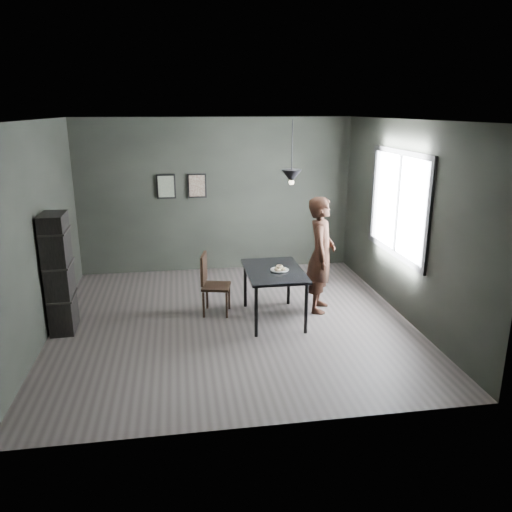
{
  "coord_description": "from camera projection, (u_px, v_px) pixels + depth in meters",
  "views": [
    {
      "loc": [
        -0.7,
        -6.58,
        2.94
      ],
      "look_at": [
        0.35,
        0.05,
        0.95
      ],
      "focal_mm": 35.0,
      "sensor_mm": 36.0,
      "label": 1
    }
  ],
  "objects": [
    {
      "name": "cafe_table",
      "position": [
        274.0,
        275.0,
        7.07
      ],
      "size": [
        0.8,
        1.2,
        0.75
      ],
      "color": "black",
      "rests_on": "ground"
    },
    {
      "name": "woman",
      "position": [
        321.0,
        255.0,
        7.36
      ],
      "size": [
        0.62,
        0.74,
        1.73
      ],
      "primitive_type": "imported",
      "rotation": [
        0.0,
        0.0,
        1.2
      ],
      "color": "black",
      "rests_on": "ground"
    },
    {
      "name": "wood_chair",
      "position": [
        211.0,
        280.0,
        7.32
      ],
      "size": [
        0.47,
        0.47,
        0.91
      ],
      "rotation": [
        0.0,
        0.0,
        -0.21
      ],
      "color": "black",
      "rests_on": "ground"
    },
    {
      "name": "back_wall",
      "position": [
        216.0,
        196.0,
        9.14
      ],
      "size": [
        5.0,
        0.1,
        2.8
      ],
      "primitive_type": "cube",
      "color": "black",
      "rests_on": "ground"
    },
    {
      "name": "pendant_lamp",
      "position": [
        292.0,
        176.0,
        6.81
      ],
      "size": [
        0.28,
        0.28,
        0.86
      ],
      "color": "black",
      "rests_on": "ground"
    },
    {
      "name": "ceiling",
      "position": [
        230.0,
        120.0,
        6.38
      ],
      "size": [
        5.0,
        5.0,
        0.02
      ],
      "color": "silver",
      "rests_on": "ground"
    },
    {
      "name": "donut_pile",
      "position": [
        280.0,
        268.0,
        6.99
      ],
      "size": [
        0.17,
        0.16,
        0.07
      ],
      "rotation": [
        0.0,
        0.0,
        -0.4
      ],
      "color": "beige",
      "rests_on": "white_plate"
    },
    {
      "name": "white_plate",
      "position": [
        280.0,
        270.0,
        7.0
      ],
      "size": [
        0.23,
        0.23,
        0.01
      ],
      "primitive_type": "cylinder",
      "color": "silver",
      "rests_on": "cafe_table"
    },
    {
      "name": "window_assembly",
      "position": [
        398.0,
        204.0,
        7.28
      ],
      "size": [
        0.04,
        1.96,
        1.56
      ],
      "color": "white",
      "rests_on": "ground"
    },
    {
      "name": "shelf_unit",
      "position": [
        59.0,
        274.0,
        6.68
      ],
      "size": [
        0.33,
        0.55,
        1.63
      ],
      "primitive_type": "cube",
      "rotation": [
        0.0,
        0.0,
        0.03
      ],
      "color": "black",
      "rests_on": "ground"
    },
    {
      "name": "ground",
      "position": [
        233.0,
        321.0,
        7.17
      ],
      "size": [
        5.0,
        5.0,
        0.0
      ],
      "primitive_type": "plane",
      "color": "#352F2E",
      "rests_on": "ground"
    },
    {
      "name": "framed_print_left",
      "position": [
        166.0,
        186.0,
        8.92
      ],
      "size": [
        0.34,
        0.04,
        0.44
      ],
      "color": "black",
      "rests_on": "ground"
    },
    {
      "name": "framed_print_right",
      "position": [
        197.0,
        186.0,
        9.0
      ],
      "size": [
        0.34,
        0.04,
        0.44
      ],
      "color": "black",
      "rests_on": "ground"
    }
  ]
}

